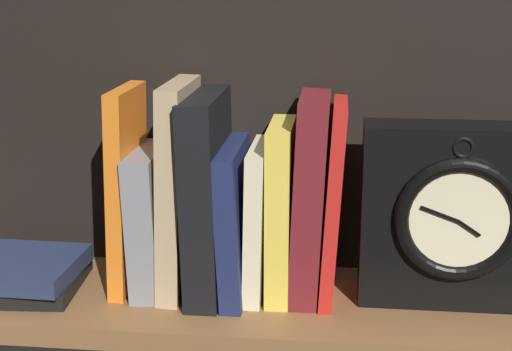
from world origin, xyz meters
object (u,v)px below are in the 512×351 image
book_cream_twain (258,219)px  book_maroon_dawkins (309,197)px  book_orange_pandolfini (127,189)px  book_tan_shortstories (178,188)px  book_gray_chess (152,219)px  framed_clock (454,216)px  book_stack_side (19,273)px  book_navy_bierce (237,219)px  book_yellow_seinlanguage (281,209)px  book_red_requiem (333,201)px  book_black_skeptic (208,194)px

book_cream_twain → book_maroon_dawkins: 6.95cm
book_orange_pandolfini → book_tan_shortstories: size_ratio=0.97×
book_gray_chess → framed_clock: framed_clock is taller
book_stack_side → book_gray_chess: bearing=11.0°
book_tan_shortstories → book_navy_bierce: 8.11cm
framed_clock → book_maroon_dawkins: bearing=175.9°
book_tan_shortstories → book_navy_bierce: size_ratio=1.41×
book_stack_side → book_maroon_dawkins: bearing=5.1°
book_yellow_seinlanguage → framed_clock: size_ratio=0.98×
book_orange_pandolfini → book_red_requiem: size_ratio=1.06×
book_gray_chess → book_black_skeptic: size_ratio=0.72×
book_yellow_seinlanguage → book_red_requiem: (6.32, 0.00, 1.32)cm
book_navy_bierce → book_cream_twain: size_ratio=1.00×
book_orange_pandolfini → book_yellow_seinlanguage: bearing=-0.0°
book_tan_shortstories → book_maroon_dawkins: (16.05, -0.00, -0.67)cm
book_black_skeptic → book_stack_side: bearing=-172.3°
book_black_skeptic → book_orange_pandolfini: bearing=180.0°
book_maroon_dawkins → book_gray_chess: bearing=180.0°
book_cream_twain → book_navy_bierce: bearing=180.0°
book_navy_bierce → book_cream_twain: 2.64cm
book_gray_chess → book_cream_twain: 13.24cm
book_navy_bierce → book_cream_twain: (2.64, 0.00, 0.03)cm
book_orange_pandolfini → book_navy_bierce: 14.07cm
book_navy_bierce → book_yellow_seinlanguage: (5.41, -0.00, 1.40)cm
book_gray_chess → book_navy_bierce: (10.60, 0.00, 0.39)cm
book_maroon_dawkins → book_navy_bierce: bearing=180.0°
book_black_skeptic → book_navy_bierce: book_black_skeptic is taller
book_tan_shortstories → book_black_skeptic: bearing=0.0°
book_black_skeptic → book_maroon_dawkins: 12.42cm
book_tan_shortstories → book_red_requiem: book_tan_shortstories is taller
book_red_requiem → book_stack_side: size_ratio=1.48×
book_gray_chess → book_red_requiem: 22.55cm
book_red_requiem → book_stack_side: book_red_requiem is taller
book_cream_twain → framed_clock: 23.35cm
book_cream_twain → framed_clock: framed_clock is taller
book_orange_pandolfini → book_stack_side: (-13.52, -3.21, -10.50)cm
book_yellow_seinlanguage → book_stack_side: 33.83cm
book_gray_chess → book_stack_side: book_gray_chess is taller
book_navy_bierce → framed_clock: bearing=-2.7°
framed_clock → book_yellow_seinlanguage: bearing=176.6°
book_gray_chess → book_cream_twain: (13.23, 0.00, 0.43)cm
book_cream_twain → book_gray_chess: bearing=180.0°
book_stack_side → book_black_skeptic: bearing=7.7°
book_yellow_seinlanguage → book_tan_shortstories: bearing=180.0°
book_tan_shortstories → book_yellow_seinlanguage: size_ratio=1.22×
book_cream_twain → book_yellow_seinlanguage: bearing=-0.0°
book_stack_side → book_red_requiem: bearing=4.7°
book_orange_pandolfini → book_red_requiem: book_orange_pandolfini is taller
book_yellow_seinlanguage → book_maroon_dawkins: book_maroon_dawkins is taller
book_black_skeptic → book_stack_side: size_ratio=1.52×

